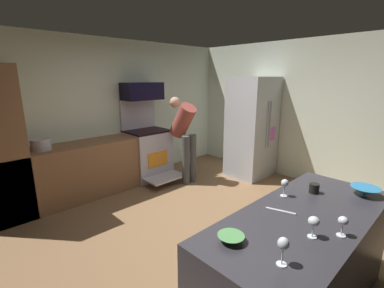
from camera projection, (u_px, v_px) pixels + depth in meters
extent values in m
cube|color=brown|center=(205.00, 223.00, 3.66)|extent=(5.20, 4.80, 0.02)
cube|color=silver|center=(115.00, 112.00, 4.98)|extent=(5.20, 0.12, 2.60)
cube|color=silver|center=(299.00, 112.00, 5.04)|extent=(0.12, 4.80, 2.60)
cube|color=brown|center=(79.00, 171.00, 4.33)|extent=(2.40, 0.60, 0.90)
cube|color=#BCB5C2|center=(148.00, 155.00, 5.21)|extent=(0.76, 0.64, 0.92)
cube|color=black|center=(147.00, 131.00, 5.10)|extent=(0.76, 0.64, 0.03)
cube|color=#BCB5C2|center=(138.00, 114.00, 5.23)|extent=(0.76, 0.06, 0.57)
cube|color=orange|center=(158.00, 159.00, 4.99)|extent=(0.44, 0.01, 0.28)
cube|color=#BCB5C2|center=(165.00, 177.00, 4.92)|extent=(0.72, 0.41, 0.03)
cube|color=black|center=(142.00, 91.00, 4.99)|extent=(0.74, 0.38, 0.32)
cube|color=#B6BABF|center=(252.00, 128.00, 5.26)|extent=(0.87, 0.70, 1.94)
cylinder|color=#B6BABF|center=(268.00, 125.00, 4.95)|extent=(0.02, 0.02, 0.87)
cylinder|color=#B6BABF|center=(270.00, 125.00, 5.00)|extent=(0.02, 0.02, 0.87)
cube|color=#CC61D4|center=(272.00, 134.00, 5.13)|extent=(0.20, 0.01, 0.26)
cylinder|color=#464646|center=(186.00, 160.00, 4.89)|extent=(0.14, 0.14, 0.91)
cylinder|color=#464646|center=(193.00, 158.00, 5.01)|extent=(0.14, 0.14, 0.91)
cylinder|color=#9B453B|center=(183.00, 120.00, 4.89)|extent=(0.30, 0.58, 0.67)
sphere|color=tan|center=(175.00, 102.00, 4.97)|extent=(0.20, 0.20, 0.20)
cube|color=#2F2D33|center=(300.00, 264.00, 2.18)|extent=(1.93, 0.80, 0.90)
cone|color=#569A54|center=(231.00, 238.00, 1.73)|extent=(0.18, 0.18, 0.04)
cone|color=teal|center=(365.00, 191.00, 2.41)|extent=(0.24, 0.24, 0.08)
cylinder|color=silver|center=(341.00, 235.00, 1.80)|extent=(0.06, 0.06, 0.01)
cylinder|color=silver|center=(342.00, 230.00, 1.79)|extent=(0.01, 0.01, 0.08)
ellipsoid|color=silver|center=(343.00, 221.00, 1.77)|extent=(0.06, 0.06, 0.06)
cylinder|color=silver|center=(312.00, 237.00, 1.78)|extent=(0.06, 0.06, 0.01)
cylinder|color=silver|center=(313.00, 231.00, 1.77)|extent=(0.01, 0.01, 0.08)
ellipsoid|color=silver|center=(314.00, 221.00, 1.75)|extent=(0.07, 0.07, 0.07)
cylinder|color=silver|center=(284.00, 196.00, 2.39)|extent=(0.06, 0.06, 0.01)
cylinder|color=silver|center=(284.00, 191.00, 2.38)|extent=(0.01, 0.01, 0.09)
ellipsoid|color=silver|center=(285.00, 183.00, 2.36)|extent=(0.06, 0.06, 0.07)
cylinder|color=silver|center=(281.00, 264.00, 1.52)|extent=(0.06, 0.06, 0.01)
cylinder|color=silver|center=(282.00, 257.00, 1.51)|extent=(0.01, 0.01, 0.09)
ellipsoid|color=silver|center=(283.00, 244.00, 1.49)|extent=(0.07, 0.07, 0.07)
cylinder|color=black|center=(314.00, 188.00, 2.45)|extent=(0.09, 0.09, 0.09)
cube|color=#B7BABF|center=(281.00, 211.00, 2.12)|extent=(0.10, 0.23, 0.01)
cylinder|color=#B3B1BE|center=(41.00, 145.00, 3.88)|extent=(0.27, 0.27, 0.17)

